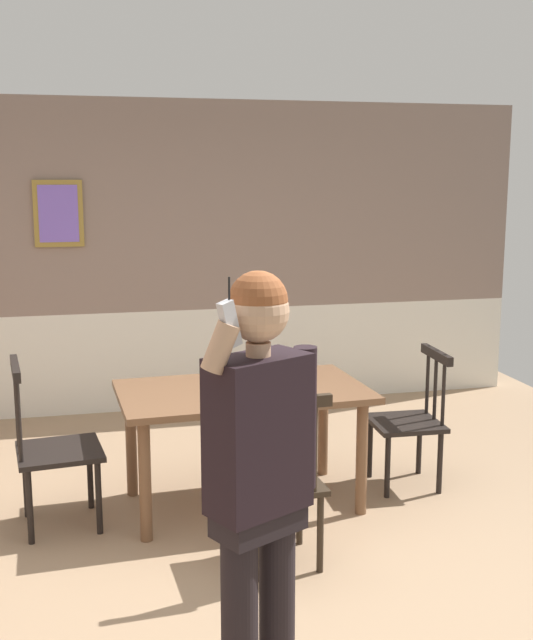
# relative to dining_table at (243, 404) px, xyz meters

# --- Properties ---
(ground_plane) EXTENTS (7.06, 7.06, 0.00)m
(ground_plane) POSITION_rel_dining_table_xyz_m (-0.22, -0.74, -0.65)
(ground_plane) COLOR #9E7F60
(room_back_partition) EXTENTS (6.41, 0.17, 2.67)m
(room_back_partition) POSITION_rel_dining_table_xyz_m (-0.22, 2.24, 0.64)
(room_back_partition) COLOR gray
(room_back_partition) RESTS_ON ground_plane
(dining_table) EXTENTS (1.55, 0.95, 0.75)m
(dining_table) POSITION_rel_dining_table_xyz_m (0.00, 0.00, 0.00)
(dining_table) COLOR brown
(dining_table) RESTS_ON ground_plane
(chair_near_window) EXTENTS (0.53, 0.53, 1.00)m
(chair_near_window) POSITION_rel_dining_table_xyz_m (-1.14, -0.06, -0.17)
(chair_near_window) COLOR black
(chair_near_window) RESTS_ON ground_plane
(chair_by_doorway) EXTENTS (0.44, 0.44, 0.97)m
(chair_by_doorway) POSITION_rel_dining_table_xyz_m (0.04, -0.82, -0.19)
(chair_by_doorway) COLOR #2D2319
(chair_by_doorway) RESTS_ON ground_plane
(chair_at_table_head) EXTENTS (0.46, 0.46, 0.91)m
(chair_at_table_head) POSITION_rel_dining_table_xyz_m (1.14, 0.05, -0.20)
(chair_at_table_head) COLOR black
(chair_at_table_head) RESTS_ON ground_plane
(person_figure) EXTENTS (0.47, 0.35, 1.71)m
(person_figure) POSITION_rel_dining_table_xyz_m (-0.32, -1.91, 0.33)
(person_figure) COLOR black
(person_figure) RESTS_ON ground_plane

